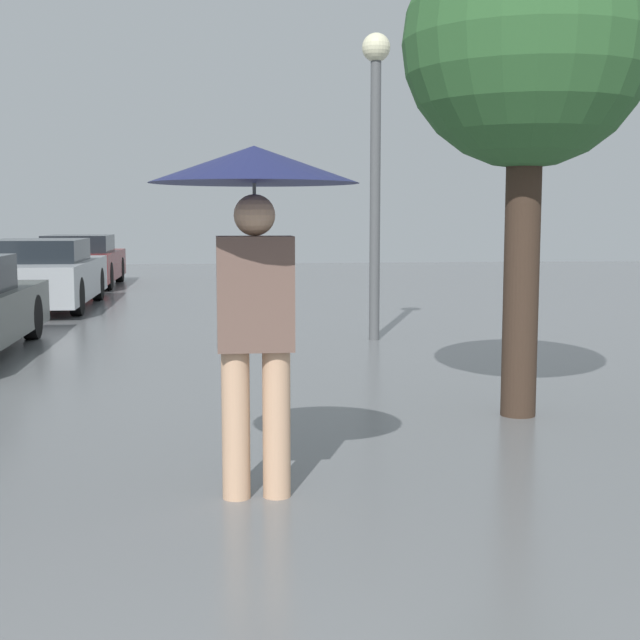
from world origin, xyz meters
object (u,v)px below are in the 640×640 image
parked_car_farthest (80,262)px  street_lamp (375,137)px  parked_car_third (41,275)px  tree (527,48)px  pedestrian (255,217)px

parked_car_farthest → street_lamp: (5.18, -9.87, 2.07)m
parked_car_third → tree: bearing=-59.6°
pedestrian → street_lamp: (1.88, 6.47, 1.02)m
tree → street_lamp: size_ratio=1.00×
parked_car_farthest → street_lamp: 11.34m
parked_car_third → tree: (5.49, -9.36, 2.34)m
parked_car_farthest → tree: (5.54, -14.45, 2.36)m
pedestrian → street_lamp: 6.81m
parked_car_third → street_lamp: 7.31m
parked_car_farthest → street_lamp: size_ratio=1.03×
street_lamp → parked_car_third: bearing=137.0°
parked_car_third → parked_car_farthest: size_ratio=1.09×
tree → street_lamp: tree is taller
parked_car_farthest → pedestrian: bearing=-78.6°
pedestrian → tree: bearing=40.2°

